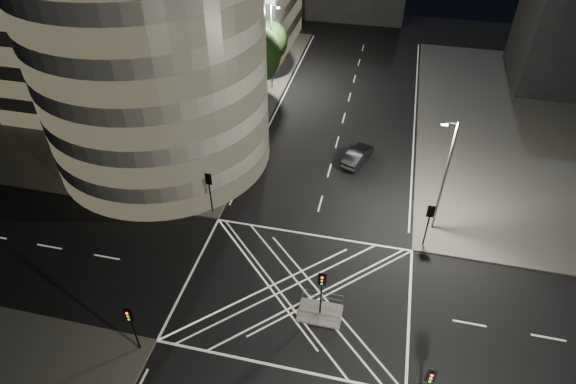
% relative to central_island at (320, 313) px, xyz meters
% --- Properties ---
extents(ground, '(120.00, 120.00, 0.00)m').
position_rel_central_island_xyz_m(ground, '(-2.00, 1.50, -0.07)').
color(ground, black).
rests_on(ground, ground).
extents(sidewalk_far_left, '(42.00, 42.00, 0.15)m').
position_rel_central_island_xyz_m(sidewalk_far_left, '(-31.00, 28.50, 0.00)').
color(sidewalk_far_left, '#54524F').
rests_on(sidewalk_far_left, ground).
extents(central_island, '(3.00, 2.00, 0.15)m').
position_rel_central_island_xyz_m(central_island, '(0.00, 0.00, 0.00)').
color(central_island, slate).
rests_on(central_island, ground).
extents(office_tower_curved, '(30.00, 29.00, 27.20)m').
position_rel_central_island_xyz_m(office_tower_curved, '(-22.74, 20.24, 12.58)').
color(office_tower_curved, gray).
rests_on(office_tower_curved, sidewalk_far_left).
extents(tree_a, '(4.92, 4.92, 7.25)m').
position_rel_central_island_xyz_m(tree_a, '(-12.50, 10.50, 4.49)').
color(tree_a, black).
rests_on(tree_a, sidewalk_far_left).
extents(tree_b, '(4.54, 4.54, 7.18)m').
position_rel_central_island_xyz_m(tree_b, '(-12.50, 16.50, 4.64)').
color(tree_b, black).
rests_on(tree_b, sidewalk_far_left).
extents(tree_c, '(4.23, 4.23, 7.01)m').
position_rel_central_island_xyz_m(tree_c, '(-12.50, 22.50, 4.64)').
color(tree_c, black).
rests_on(tree_c, sidewalk_far_left).
extents(tree_d, '(5.62, 5.62, 8.66)m').
position_rel_central_island_xyz_m(tree_d, '(-12.50, 28.50, 5.50)').
color(tree_d, black).
rests_on(tree_d, sidewalk_far_left).
extents(tree_e, '(4.35, 4.35, 7.11)m').
position_rel_central_island_xyz_m(tree_e, '(-12.50, 34.50, 4.68)').
color(tree_e, black).
rests_on(tree_e, sidewalk_far_left).
extents(traffic_signal_fl, '(0.55, 0.22, 4.00)m').
position_rel_central_island_xyz_m(traffic_signal_fl, '(-10.80, 8.30, 2.84)').
color(traffic_signal_fl, black).
rests_on(traffic_signal_fl, sidewalk_far_left).
extents(traffic_signal_nl, '(0.55, 0.22, 4.00)m').
position_rel_central_island_xyz_m(traffic_signal_nl, '(-10.80, -5.30, 2.84)').
color(traffic_signal_nl, black).
rests_on(traffic_signal_nl, sidewalk_near_left).
extents(traffic_signal_fr, '(0.55, 0.22, 4.00)m').
position_rel_central_island_xyz_m(traffic_signal_fr, '(6.80, 8.30, 2.84)').
color(traffic_signal_fr, black).
rests_on(traffic_signal_fr, sidewalk_far_right).
extents(traffic_signal_nr, '(0.55, 0.22, 4.00)m').
position_rel_central_island_xyz_m(traffic_signal_nr, '(6.80, -5.30, 2.84)').
color(traffic_signal_nr, black).
rests_on(traffic_signal_nr, sidewalk_near_right).
extents(traffic_signal_island, '(0.55, 0.22, 4.00)m').
position_rel_central_island_xyz_m(traffic_signal_island, '(0.00, 0.00, 2.84)').
color(traffic_signal_island, black).
rests_on(traffic_signal_island, central_island).
extents(street_lamp_left_near, '(1.25, 0.25, 10.00)m').
position_rel_central_island_xyz_m(street_lamp_left_near, '(-11.44, 13.50, 5.47)').
color(street_lamp_left_near, slate).
rests_on(street_lamp_left_near, sidewalk_far_left).
extents(street_lamp_left_far, '(1.25, 0.25, 10.00)m').
position_rel_central_island_xyz_m(street_lamp_left_far, '(-11.44, 31.50, 5.47)').
color(street_lamp_left_far, slate).
rests_on(street_lamp_left_far, sidewalk_far_left).
extents(street_lamp_right_far, '(1.25, 0.25, 10.00)m').
position_rel_central_island_xyz_m(street_lamp_right_far, '(7.44, 10.50, 5.47)').
color(street_lamp_right_far, slate).
rests_on(street_lamp_right_far, sidewalk_far_right).
extents(railing_island_south, '(2.80, 0.06, 1.10)m').
position_rel_central_island_xyz_m(railing_island_south, '(0.00, -0.90, 0.62)').
color(railing_island_south, slate).
rests_on(railing_island_south, central_island).
extents(railing_island_north, '(2.80, 0.06, 1.10)m').
position_rel_central_island_xyz_m(railing_island_north, '(0.00, 0.90, 0.62)').
color(railing_island_north, slate).
rests_on(railing_island_north, central_island).
extents(sedan, '(2.98, 4.83, 1.50)m').
position_rel_central_island_xyz_m(sedan, '(0.38, 18.49, 0.68)').
color(sedan, black).
rests_on(sedan, ground).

